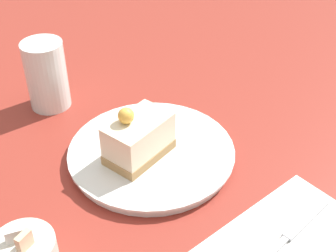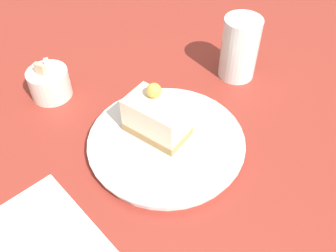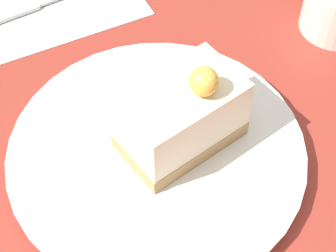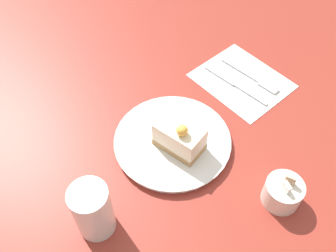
# 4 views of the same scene
# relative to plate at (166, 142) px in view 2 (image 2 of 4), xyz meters

# --- Properties ---
(ground_plane) EXTENTS (4.00, 4.00, 0.00)m
(ground_plane) POSITION_rel_plate_xyz_m (0.02, -0.03, -0.01)
(ground_plane) COLOR maroon
(plate) EXTENTS (0.26, 0.26, 0.02)m
(plate) POSITION_rel_plate_xyz_m (0.00, 0.00, 0.00)
(plate) COLOR silver
(plate) RESTS_ON ground_plane
(cake_slice) EXTENTS (0.08, 0.11, 0.09)m
(cake_slice) POSITION_rel_plate_xyz_m (0.00, 0.02, 0.04)
(cake_slice) COLOR #AD8451
(cake_slice) RESTS_ON plate
(sugar_bowl) EXTENTS (0.07, 0.07, 0.08)m
(sugar_bowl) POSITION_rel_plate_xyz_m (-0.06, 0.25, 0.02)
(sugar_bowl) COLOR silver
(sugar_bowl) RESTS_ON ground_plane
(drinking_glass) EXTENTS (0.07, 0.07, 0.12)m
(drinking_glass) POSITION_rel_plate_xyz_m (0.23, 0.03, 0.05)
(drinking_glass) COLOR silver
(drinking_glass) RESTS_ON ground_plane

